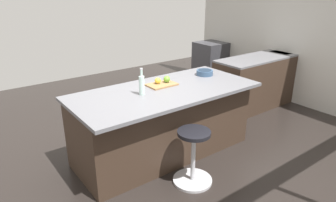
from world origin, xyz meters
The scene contains 11 objects.
ground_plane centered at (0.00, 0.00, 0.00)m, with size 8.09×8.09×0.00m, color black.
interior_partition_left centered at (-3.11, 0.00, 1.39)m, with size 0.15×5.03×2.78m.
sink_cabinet centered at (-2.77, -0.38, 0.46)m, with size 2.49×0.60×1.18m.
oven_range centered at (-2.76, -1.98, 0.44)m, with size 0.60×0.61×0.87m.
kitchen_island centered at (-0.07, -0.05, 0.45)m, with size 2.29×1.06×0.89m.
stool_by_window centered at (0.05, 0.66, 0.30)m, with size 0.44×0.44×0.63m.
cutting_board centered at (-0.12, -0.15, 0.90)m, with size 0.36×0.24×0.02m, color olive.
apple_yellow centered at (-0.09, -0.19, 0.95)m, with size 0.08×0.08×0.08m, color gold.
apple_green centered at (-0.21, -0.17, 0.95)m, with size 0.08×0.08×0.08m, color #609E2D.
water_bottle centered at (0.26, -0.02, 1.01)m, with size 0.06×0.06×0.31m.
fruit_bowl centered at (-0.87, -0.17, 0.93)m, with size 0.23×0.23×0.07m.
Camera 1 is at (1.99, 2.80, 2.09)m, focal length 32.65 mm.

